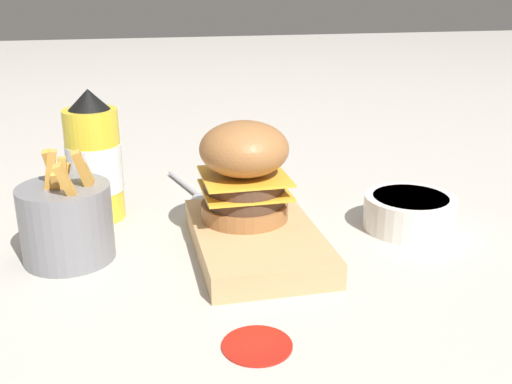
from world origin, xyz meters
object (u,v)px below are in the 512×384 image
(serving_board, at_px, (256,240))
(ketchup_bottle, at_px, (94,161))
(burger, at_px, (244,170))
(fries_basket, at_px, (67,221))
(side_bowl, at_px, (408,210))
(spoon, at_px, (197,194))

(serving_board, bearing_deg, ketchup_bottle, 50.29)
(burger, distance_m, ketchup_bottle, 0.23)
(burger, height_order, fries_basket, burger)
(side_bowl, xyz_separation_m, spoon, (0.19, 0.28, -0.02))
(serving_board, distance_m, side_bowl, 0.23)
(fries_basket, bearing_deg, spoon, -44.78)
(burger, xyz_separation_m, spoon, (0.18, 0.04, -0.09))
(fries_basket, relative_size, side_bowl, 1.15)
(ketchup_bottle, height_order, spoon, ketchup_bottle)
(serving_board, relative_size, side_bowl, 1.93)
(burger, relative_size, side_bowl, 1.02)
(fries_basket, bearing_deg, serving_board, -98.02)
(fries_basket, height_order, side_bowl, fries_basket)
(burger, bearing_deg, side_bowl, -91.97)
(serving_board, relative_size, ketchup_bottle, 1.30)
(spoon, bearing_deg, serving_board, -2.51)
(serving_board, distance_m, spoon, 0.23)
(serving_board, xyz_separation_m, ketchup_bottle, (0.17, 0.20, 0.07))
(burger, distance_m, fries_basket, 0.23)
(serving_board, height_order, spoon, serving_board)
(serving_board, xyz_separation_m, burger, (0.04, 0.01, 0.08))
(serving_board, relative_size, fries_basket, 1.69)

